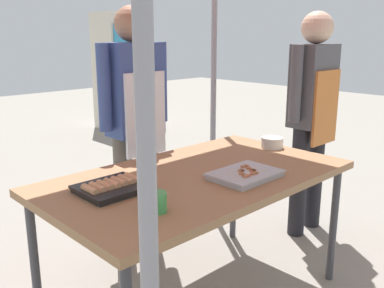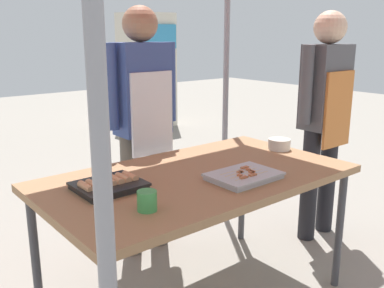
% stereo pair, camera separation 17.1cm
% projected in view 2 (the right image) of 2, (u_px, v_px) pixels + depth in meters
% --- Properties ---
extents(stall_table, '(1.60, 0.90, 0.75)m').
position_uv_depth(stall_table, '(198.00, 184.00, 2.25)').
color(stall_table, '#9E724C').
rests_on(stall_table, ground).
extents(tray_grilled_sausages, '(0.30, 0.26, 0.05)m').
position_uv_depth(tray_grilled_sausages, '(109.00, 185.00, 2.01)').
color(tray_grilled_sausages, black).
rests_on(tray_grilled_sausages, stall_table).
extents(tray_meat_skewers, '(0.34, 0.25, 0.04)m').
position_uv_depth(tray_meat_skewers, '(244.00, 176.00, 2.15)').
color(tray_meat_skewers, '#ADADB2').
rests_on(tray_meat_skewers, stall_table).
extents(condiment_bowl, '(0.14, 0.14, 0.07)m').
position_uv_depth(condiment_bowl, '(279.00, 144.00, 2.70)').
color(condiment_bowl, silver).
rests_on(condiment_bowl, stall_table).
extents(drink_cup_near_edge, '(0.08, 0.08, 0.08)m').
position_uv_depth(drink_cup_near_edge, '(147.00, 201.00, 1.76)').
color(drink_cup_near_edge, '#3F994C').
rests_on(drink_cup_near_edge, stall_table).
extents(vendor_woman, '(0.52, 0.23, 1.62)m').
position_uv_depth(vendor_woman, '(143.00, 112.00, 2.79)').
color(vendor_woman, '#595147').
rests_on(vendor_woman, ground).
extents(customer_nearby, '(0.52, 0.23, 1.60)m').
position_uv_depth(customer_nearby, '(325.00, 108.00, 3.00)').
color(customer_nearby, black).
rests_on(customer_nearby, ground).
extents(neighbor_stall_right, '(0.75, 0.62, 1.76)m').
position_uv_depth(neighbor_stall_right, '(147.00, 71.00, 6.80)').
color(neighbor_stall_right, beige).
rests_on(neighbor_stall_right, ground).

